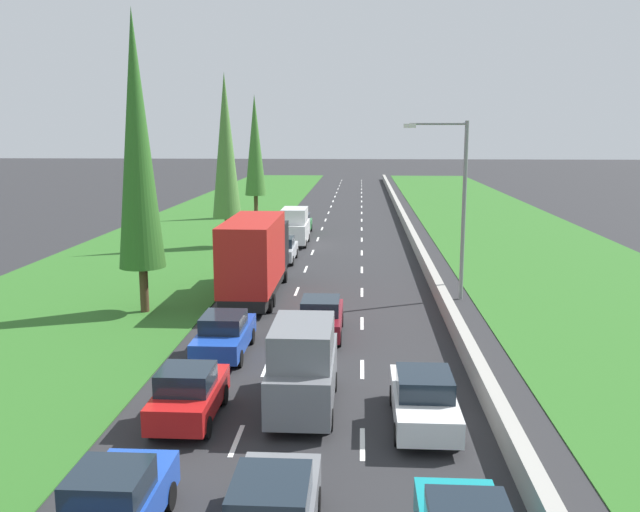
% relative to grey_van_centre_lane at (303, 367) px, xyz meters
% --- Properties ---
extents(ground_plane, '(300.00, 300.00, 0.00)m').
position_rel_grey_van_centre_lane_xyz_m(ground_plane, '(0.07, 42.74, -1.40)').
color(ground_plane, '#28282B').
rests_on(ground_plane, ground).
extents(grass_verge_left, '(14.00, 140.00, 0.04)m').
position_rel_grey_van_centre_lane_xyz_m(grass_verge_left, '(-12.58, 42.74, -1.38)').
color(grass_verge_left, '#2D6623').
rests_on(grass_verge_left, ground).
extents(grass_verge_right, '(14.00, 140.00, 0.04)m').
position_rel_grey_van_centre_lane_xyz_m(grass_verge_right, '(14.42, 42.74, -1.38)').
color(grass_verge_right, '#2D6623').
rests_on(grass_verge_right, ground).
extents(median_barrier, '(0.44, 120.00, 0.85)m').
position_rel_grey_van_centre_lane_xyz_m(median_barrier, '(5.77, 42.74, -0.97)').
color(median_barrier, '#9E9B93').
rests_on(median_barrier, ground).
extents(lane_markings, '(3.64, 116.00, 0.01)m').
position_rel_grey_van_centre_lane_xyz_m(lane_markings, '(0.07, 42.74, -1.39)').
color(lane_markings, white).
rests_on(lane_markings, ground).
extents(grey_van_centre_lane, '(1.96, 4.90, 2.82)m').
position_rel_grey_van_centre_lane_xyz_m(grey_van_centre_lane, '(0.00, 0.00, 0.00)').
color(grey_van_centre_lane, slate).
rests_on(grey_van_centre_lane, ground).
extents(blue_hatchback_left_lane, '(1.74, 3.90, 1.72)m').
position_rel_grey_van_centre_lane_xyz_m(blue_hatchback_left_lane, '(-3.35, -7.08, -0.56)').
color(blue_hatchback_left_lane, '#1E47B7').
rests_on(blue_hatchback_left_lane, ground).
extents(red_hatchback_left_lane, '(1.74, 3.90, 1.72)m').
position_rel_grey_van_centre_lane_xyz_m(red_hatchback_left_lane, '(-3.31, -1.02, -0.56)').
color(red_hatchback_left_lane, red).
rests_on(red_hatchback_left_lane, ground).
extents(blue_sedan_left_lane, '(1.82, 4.50, 1.64)m').
position_rel_grey_van_centre_lane_xyz_m(blue_sedan_left_lane, '(-3.47, 5.09, -0.59)').
color(blue_sedan_left_lane, '#1E47B7').
rests_on(blue_sedan_left_lane, ground).
extents(red_box_truck_left_lane, '(2.46, 9.40, 4.18)m').
position_rel_grey_van_centre_lane_xyz_m(red_box_truck_left_lane, '(-3.67, 14.44, 0.78)').
color(red_box_truck_left_lane, black).
rests_on(red_box_truck_left_lane, ground).
extents(maroon_sedan_centre_lane, '(1.82, 4.50, 1.64)m').
position_rel_grey_van_centre_lane_xyz_m(maroon_sedan_centre_lane, '(0.09, 7.78, -0.59)').
color(maroon_sedan_centre_lane, maroon).
rests_on(maroon_sedan_centre_lane, ground).
extents(silver_sedan_left_lane, '(1.82, 4.50, 1.64)m').
position_rel_grey_van_centre_lane_xyz_m(silver_sedan_left_lane, '(-3.45, 24.17, -0.59)').
color(silver_sedan_left_lane, silver).
rests_on(silver_sedan_left_lane, ground).
extents(white_sedan_right_lane, '(1.82, 4.50, 1.64)m').
position_rel_grey_van_centre_lane_xyz_m(white_sedan_right_lane, '(3.60, -0.91, -0.59)').
color(white_sedan_right_lane, white).
rests_on(white_sedan_right_lane, ground).
extents(white_van_left_lane, '(1.96, 4.90, 2.82)m').
position_rel_grey_van_centre_lane_xyz_m(white_van_left_lane, '(-3.23, 30.91, 0.00)').
color(white_van_left_lane, white).
rests_on(white_van_left_lane, ground).
extents(green_hatchback_left_lane, '(1.74, 3.90, 1.72)m').
position_rel_grey_van_centre_lane_xyz_m(green_hatchback_left_lane, '(-3.31, 36.82, -0.56)').
color(green_hatchback_left_lane, '#237A33').
rests_on(green_hatchback_left_lane, ground).
extents(poplar_tree_second, '(2.15, 2.15, 13.93)m').
position_rel_grey_van_centre_lane_xyz_m(poplar_tree_second, '(-8.49, 11.07, 6.62)').
color(poplar_tree_second, '#4C3823').
rests_on(poplar_tree_second, ground).
extents(poplar_tree_third, '(2.12, 2.12, 12.68)m').
position_rel_grey_van_centre_lane_xyz_m(poplar_tree_third, '(-8.12, 29.72, 5.99)').
color(poplar_tree_third, '#4C3823').
rests_on(poplar_tree_third, ground).
extents(poplar_tree_fourth, '(2.10, 2.10, 12.06)m').
position_rel_grey_van_centre_lane_xyz_m(poplar_tree_fourth, '(-8.76, 47.75, 5.68)').
color(poplar_tree_fourth, '#4C3823').
rests_on(poplar_tree_fourth, ground).
extents(street_light_mast, '(3.20, 0.28, 9.00)m').
position_rel_grey_van_centre_lane_xyz_m(street_light_mast, '(6.53, 14.58, 3.83)').
color(street_light_mast, gray).
rests_on(street_light_mast, ground).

